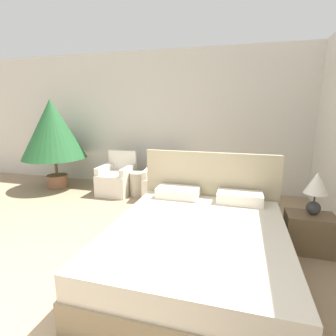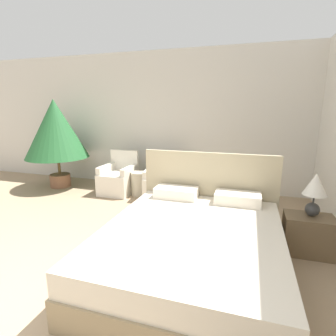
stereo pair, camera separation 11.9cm
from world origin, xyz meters
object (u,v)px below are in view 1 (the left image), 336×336
Objects in this scene: potted_palm at (53,130)px; side_table at (139,184)px; armchair_near_window_left at (117,180)px; bed at (198,246)px; nightstand at (309,233)px; table_lamp at (316,188)px; armchair_near_window_right at (162,184)px.

potted_palm is 4.04× the size of side_table.
armchair_near_window_left is at bearing 179.33° from side_table.
side_table is at bearing 125.32° from bed.
potted_palm reaches higher than nightstand.
table_lamp reaches higher than nightstand.
armchair_near_window_right is at bearing 116.06° from bed.
side_table is at bearing -0.95° from armchair_near_window_left.
armchair_near_window_left and armchair_near_window_right have the same top height.
potted_palm is at bearing 163.10° from nightstand.
side_table is (1.94, -0.01, -1.03)m from potted_palm.
armchair_near_window_right is 1.78× the size of side_table.
armchair_near_window_right reaches higher than nightstand.
bed is 2.45m from armchair_near_window_right.
bed is 4.25m from potted_palm.
armchair_near_window_right is at bearing 0.65° from side_table.
side_table is (-2.80, 1.43, 0.00)m from nightstand.
armchair_near_window_left is 1.78× the size of side_table.
nightstand is at bearing -131.26° from table_lamp.
armchair_near_window_right is 2.62m from potted_palm.
table_lamp reaches higher than armchair_near_window_left.
potted_palm is (-3.50, 2.21, 0.98)m from bed.
armchair_near_window_right is 0.44× the size of potted_palm.
table_lamp is (4.77, -1.42, -0.46)m from potted_palm.
potted_palm reaches higher than side_table.
nightstand is at bearing -16.90° from potted_palm.
bed reaches higher than armchair_near_window_right.
table_lamp is (2.34, -1.42, 0.54)m from armchair_near_window_right.
bed is 1.58m from table_lamp.
bed is 2.58× the size of armchair_near_window_left.
armchair_near_window_right is at bearing 148.28° from nightstand.
armchair_near_window_left is 1.62× the size of table_lamp.
potted_palm reaches higher than table_lamp.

